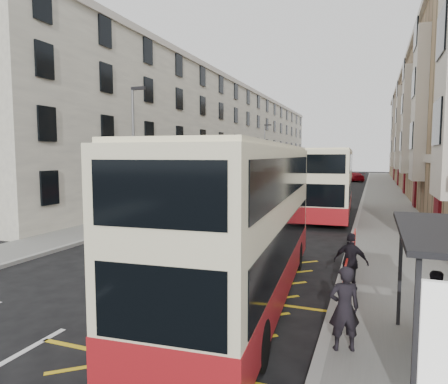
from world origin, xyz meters
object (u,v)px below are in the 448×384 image
at_px(double_decker_front, 244,222).
at_px(pedestrian_mid, 437,305).
at_px(car_red, 354,177).
at_px(pedestrian_near, 344,308).
at_px(street_lamp_near, 134,148).
at_px(street_lamp_far, 265,152).
at_px(double_decker_rear, 330,182).
at_px(white_van, 262,185).
at_px(pedestrian_far, 351,262).
at_px(car_dark, 309,173).
at_px(car_silver, 310,177).

distance_m(double_decker_front, pedestrian_mid, 5.12).
bearing_deg(car_red, pedestrian_near, 72.01).
bearing_deg(street_lamp_near, street_lamp_far, 90.00).
xyz_separation_m(double_decker_rear, white_van, (-9.35, 16.49, -1.56)).
bearing_deg(street_lamp_far, pedestrian_far, -71.52).
bearing_deg(car_red, car_dark, -75.14).
relative_size(double_decker_front, pedestrian_far, 6.55).
xyz_separation_m(street_lamp_far, car_dark, (1.21, 29.92, -3.89)).
bearing_deg(double_decker_front, street_lamp_near, 131.57).
height_order(double_decker_front, car_dark, double_decker_front).
relative_size(pedestrian_far, white_van, 0.31).
height_order(pedestrian_mid, car_dark, pedestrian_mid).
bearing_deg(double_decker_front, pedestrian_mid, -17.35).
height_order(street_lamp_far, double_decker_front, street_lamp_far).
relative_size(car_silver, car_red, 0.78).
relative_size(white_van, car_dark, 1.26).
xyz_separation_m(street_lamp_far, pedestrian_near, (12.77, -41.87, -3.60)).
relative_size(car_dark, car_red, 0.92).
bearing_deg(pedestrian_near, pedestrian_mid, -167.48).
relative_size(street_lamp_far, car_red, 1.62).
xyz_separation_m(car_silver, car_dark, (-2.05, 13.09, 0.09)).
xyz_separation_m(street_lamp_near, pedestrian_far, (12.70, -7.99, -3.61)).
height_order(double_decker_rear, pedestrian_far, double_decker_rear).
relative_size(street_lamp_near, car_red, 1.62).
distance_m(street_lamp_far, double_decker_front, 40.79).
height_order(pedestrian_near, pedestrian_mid, pedestrian_near).
bearing_deg(pedestrian_far, white_van, -58.91).
xyz_separation_m(street_lamp_near, double_decker_front, (9.84, -9.51, -2.35)).
bearing_deg(pedestrian_mid, car_silver, 96.13).
height_order(street_lamp_near, pedestrian_near, street_lamp_near).
xyz_separation_m(street_lamp_near, double_decker_rear, (10.50, 7.78, -2.29)).
bearing_deg(street_lamp_near, car_silver, 86.02).
bearing_deg(car_dark, white_van, -99.17).
distance_m(street_lamp_near, street_lamp_far, 30.00).
distance_m(car_silver, car_red, 7.10).
xyz_separation_m(double_decker_front, pedestrian_mid, (4.81, -1.10, -1.37)).
bearing_deg(pedestrian_near, car_dark, -102.04).
bearing_deg(white_van, double_decker_rear, -57.50).
xyz_separation_m(double_decker_front, car_silver, (-6.59, 56.35, -1.63)).
xyz_separation_m(double_decker_rear, pedestrian_far, (2.20, -15.78, -1.33)).
bearing_deg(street_lamp_far, car_red, 58.57).
xyz_separation_m(street_lamp_near, pedestrian_mid, (14.65, -10.62, -3.72)).
relative_size(double_decker_front, white_van, 2.01).
bearing_deg(car_silver, pedestrian_near, -75.07).
bearing_deg(pedestrian_far, pedestrian_mid, 138.04).
xyz_separation_m(street_lamp_far, white_van, (1.15, -5.73, -3.85)).
bearing_deg(street_lamp_near, pedestrian_far, -32.19).
bearing_deg(double_decker_rear, white_van, 117.39).
distance_m(pedestrian_mid, car_dark, 71.81).
xyz_separation_m(pedestrian_mid, white_van, (-13.50, 34.88, -0.12)).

